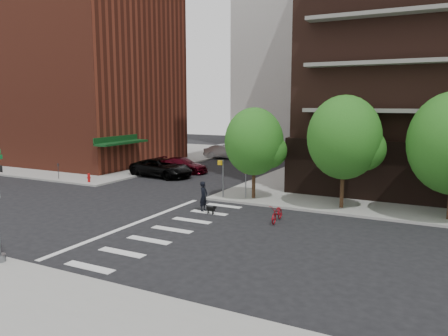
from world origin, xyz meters
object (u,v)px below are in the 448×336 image
(dog_walker, at_px, (204,196))
(fire_hydrant, at_px, (89,177))
(parked_car_maroon, at_px, (182,165))
(parked_car_black, at_px, (162,168))
(scooter, at_px, (277,213))
(parked_car_silver, at_px, (226,152))

(dog_walker, bearing_deg, fire_hydrant, 73.54)
(parked_car_maroon, bearing_deg, parked_car_black, 167.13)
(parked_car_maroon, xyz_separation_m, dog_walker, (9.18, -11.87, 0.20))
(scooter, bearing_deg, fire_hydrant, 163.10)
(fire_hydrant, distance_m, parked_car_maroon, 9.15)
(parked_car_black, relative_size, scooter, 3.16)
(parked_car_silver, xyz_separation_m, scooter, (15.18, -23.31, -0.35))
(parked_car_maroon, height_order, dog_walker, dog_walker)
(parked_car_maroon, bearing_deg, scooter, -135.39)
(parked_car_silver, bearing_deg, dog_walker, -158.74)
(parked_car_black, height_order, parked_car_maroon, parked_car_black)
(parked_car_black, bearing_deg, scooter, -117.70)
(scooter, bearing_deg, dog_walker, 171.97)
(parked_car_maroon, relative_size, parked_car_silver, 0.98)
(parked_car_maroon, relative_size, dog_walker, 2.70)
(parked_car_maroon, bearing_deg, parked_car_silver, 0.83)
(fire_hydrant, height_order, dog_walker, dog_walker)
(fire_hydrant, xyz_separation_m, parked_car_black, (3.40, 5.50, 0.27))
(fire_hydrant, xyz_separation_m, parked_car_maroon, (3.81, 8.32, 0.18))
(parked_car_black, distance_m, scooter, 17.26)
(dog_walker, bearing_deg, scooter, -94.35)
(parked_car_silver, bearing_deg, scooter, -149.66)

